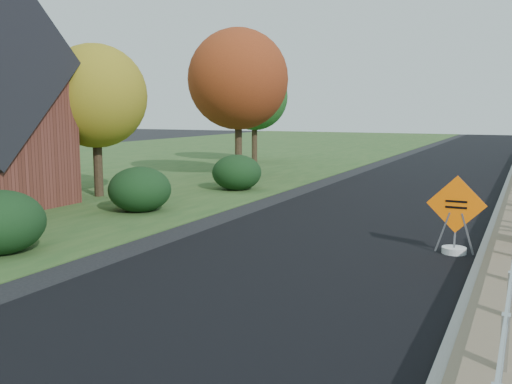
% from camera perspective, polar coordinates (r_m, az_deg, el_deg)
% --- Properties ---
extents(grass_verge_near, '(30.00, 120.00, 0.03)m').
position_cam_1_polar(grass_verge_near, '(35.07, -17.92, 2.30)').
color(grass_verge_near, '#2C4F22').
rests_on(grass_verge_near, ground).
extents(milled_overlay, '(7.20, 120.00, 0.01)m').
position_cam_1_polar(milled_overlay, '(25.84, 15.42, 0.42)').
color(milled_overlay, black).
rests_on(milled_overlay, ground).
extents(hedge_south, '(2.09, 2.09, 1.52)m').
position_cam_1_polar(hedge_south, '(14.69, -24.25, -2.74)').
color(hedge_south, black).
rests_on(hedge_south, ground).
extents(hedge_mid, '(2.09, 2.09, 1.52)m').
position_cam_1_polar(hedge_mid, '(19.34, -11.54, 0.28)').
color(hedge_mid, black).
rests_on(hedge_mid, ground).
extents(hedge_north, '(2.09, 2.09, 1.52)m').
position_cam_1_polar(hedge_north, '(24.11, -1.93, 1.98)').
color(hedge_north, black).
rests_on(hedge_north, ground).
extents(tree_near_yellow, '(3.96, 3.96, 5.88)m').
position_cam_1_polar(tree_near_yellow, '(22.94, -15.77, 9.19)').
color(tree_near_yellow, '#473523').
rests_on(tree_near_yellow, ground).
extents(tree_near_red, '(4.95, 4.95, 7.35)m').
position_cam_1_polar(tree_near_red, '(28.48, -1.79, 11.20)').
color(tree_near_red, '#473523').
rests_on(tree_near_red, ground).
extents(tree_near_back, '(4.29, 4.29, 6.37)m').
position_cam_1_polar(tree_near_back, '(36.94, -0.16, 9.49)').
color(tree_near_back, '#473523').
rests_on(tree_near_back, ground).
extents(caution_sign, '(1.35, 0.56, 1.86)m').
position_cam_1_polar(caution_sign, '(14.20, 19.26, -4.01)').
color(caution_sign, white).
rests_on(caution_sign, ground).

